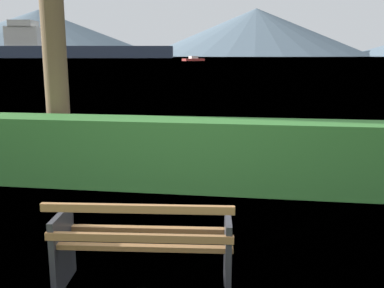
# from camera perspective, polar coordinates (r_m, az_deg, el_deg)

# --- Properties ---
(ground_plane) EXTENTS (1400.00, 1400.00, 0.00)m
(ground_plane) POSITION_cam_1_polar(r_m,az_deg,el_deg) (4.06, -6.18, -18.10)
(ground_plane) COLOR olive
(water_surface) EXTENTS (620.00, 620.00, 0.00)m
(water_surface) POSITION_cam_1_polar(r_m,az_deg,el_deg) (311.93, 8.28, 11.27)
(water_surface) COLOR #7A99A8
(water_surface) RESTS_ON ground_plane
(park_bench) EXTENTS (1.58, 0.71, 0.87)m
(park_bench) POSITION_cam_1_polar(r_m,az_deg,el_deg) (3.81, -6.46, -13.04)
(park_bench) COLOR olive
(park_bench) RESTS_ON ground_plane
(hedge_row) EXTENTS (13.90, 0.70, 1.07)m
(hedge_row) POSITION_cam_1_polar(r_m,az_deg,el_deg) (6.52, 0.00, -1.38)
(hedge_row) COLOR #387A33
(hedge_row) RESTS_ON ground_plane
(cargo_ship_large) EXTENTS (112.76, 30.36, 22.61)m
(cargo_ship_large) POSITION_cam_1_polar(r_m,az_deg,el_deg) (283.91, -16.04, 12.18)
(cargo_ship_large) COLOR #2D384C
(cargo_ship_large) RESTS_ON water_surface
(fishing_boat_near) EXTENTS (7.48, 7.03, 1.59)m
(fishing_boat_near) POSITION_cam_1_polar(r_m,az_deg,el_deg) (146.92, 0.19, 11.19)
(fishing_boat_near) COLOR #B2332D
(fishing_boat_near) RESTS_ON water_surface
(distant_hills) EXTENTS (962.47, 389.72, 61.85)m
(distant_hills) POSITION_cam_1_polar(r_m,az_deg,el_deg) (578.51, 11.76, 14.25)
(distant_hills) COLOR slate
(distant_hills) RESTS_ON ground_plane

